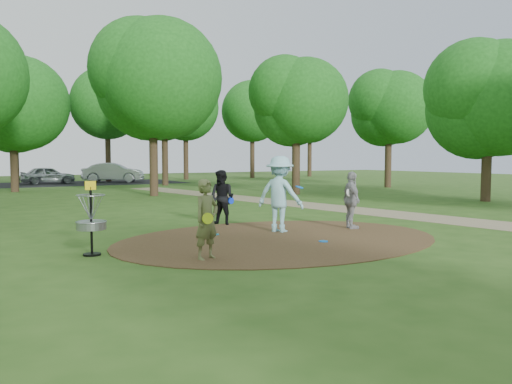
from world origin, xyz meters
TOP-DOWN VIEW (x-y plane):
  - ground at (0.00, 0.00)m, footprint 100.00×100.00m
  - dirt_clearing at (0.00, 0.00)m, footprint 8.40×8.40m
  - footpath at (6.50, 2.00)m, footprint 7.55×39.89m
  - parking_lot at (2.00, 30.00)m, footprint 14.00×8.00m
  - player_observer_with_disc at (-2.64, -1.32)m, footprint 0.68×0.55m
  - player_throwing_with_disc at (0.61, 0.96)m, footprint 1.47×1.54m
  - player_walking_with_disc at (-0.08, 3.04)m, footprint 0.95×1.01m
  - player_waiting_with_disc at (2.67, 0.42)m, footprint 0.67×1.03m
  - disc_ground_cyan at (-1.15, 1.36)m, footprint 0.22×0.22m
  - disc_ground_blue at (0.60, -0.93)m, footprint 0.22×0.22m
  - car_left at (-0.93, 30.60)m, footprint 3.96×1.78m
  - car_right at (4.01, 30.49)m, footprint 5.02×3.59m
  - disc_golf_basket at (-4.50, 0.30)m, footprint 0.63×0.63m
  - tree_ring at (0.40, 8.79)m, footprint 37.17×45.31m

SIDE VIEW (x-z plane):
  - ground at x=0.00m, z-range 0.00..0.00m
  - parking_lot at x=2.00m, z-range 0.00..0.01m
  - footpath at x=6.50m, z-range 0.00..0.01m
  - dirt_clearing at x=0.00m, z-range 0.00..0.02m
  - disc_ground_cyan at x=-1.15m, z-range 0.02..0.04m
  - disc_ground_blue at x=0.60m, z-range 0.02..0.04m
  - car_left at x=-0.93m, z-range 0.00..1.32m
  - car_right at x=4.01m, z-range 0.00..1.57m
  - player_observer_with_disc at x=-2.64m, z-range 0.00..1.60m
  - player_waiting_with_disc at x=2.67m, z-range 0.00..1.63m
  - player_walking_with_disc at x=-0.08m, z-range 0.00..1.65m
  - disc_golf_basket at x=-4.50m, z-range 0.10..1.64m
  - player_throwing_with_disc at x=0.61m, z-range 0.00..2.06m
  - tree_ring at x=0.40m, z-range 0.62..9.63m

